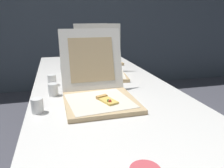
# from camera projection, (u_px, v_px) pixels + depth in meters

# --- Properties ---
(wall_back) EXTENTS (10.00, 0.10, 2.60)m
(wall_back) POSITION_uv_depth(u_px,v_px,m) (71.00, 8.00, 3.46)
(wall_back) COLOR #4C5660
(wall_back) RESTS_ON ground
(table) EXTENTS (0.88, 2.41, 0.72)m
(table) POSITION_uv_depth(u_px,v_px,m) (102.00, 91.00, 1.47)
(table) COLOR silver
(table) RESTS_ON ground
(pizza_box_front) EXTENTS (0.37, 0.48, 0.37)m
(pizza_box_front) POSITION_uv_depth(u_px,v_px,m) (99.00, 91.00, 1.17)
(pizza_box_front) COLOR tan
(pizza_box_front) RESTS_ON table
(pizza_box_middle) EXTENTS (0.40, 0.42, 0.38)m
(pizza_box_middle) POSITION_uv_depth(u_px,v_px,m) (100.00, 69.00, 1.69)
(pizza_box_middle) COLOR tan
(pizza_box_middle) RESTS_ON table
(pizza_box_back) EXTENTS (0.42, 0.51, 0.37)m
(pizza_box_back) POSITION_uv_depth(u_px,v_px,m) (98.00, 57.00, 2.19)
(pizza_box_back) COLOR tan
(pizza_box_back) RESTS_ON table
(cup_white_near_left) EXTENTS (0.06, 0.06, 0.07)m
(cup_white_near_left) POSITION_uv_depth(u_px,v_px,m) (37.00, 106.00, 1.03)
(cup_white_near_left) COLOR white
(cup_white_near_left) RESTS_ON table
(cup_white_mid) EXTENTS (0.06, 0.06, 0.07)m
(cup_white_mid) POSITION_uv_depth(u_px,v_px,m) (52.00, 80.00, 1.45)
(cup_white_mid) COLOR white
(cup_white_mid) RESTS_ON table
(cup_white_far) EXTENTS (0.06, 0.06, 0.07)m
(cup_white_far) POSITION_uv_depth(u_px,v_px,m) (64.00, 69.00, 1.77)
(cup_white_far) COLOR white
(cup_white_far) RESTS_ON table
(cup_white_near_center) EXTENTS (0.06, 0.06, 0.07)m
(cup_white_near_center) POSITION_uv_depth(u_px,v_px,m) (53.00, 90.00, 1.26)
(cup_white_near_center) COLOR white
(cup_white_near_center) RESTS_ON table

